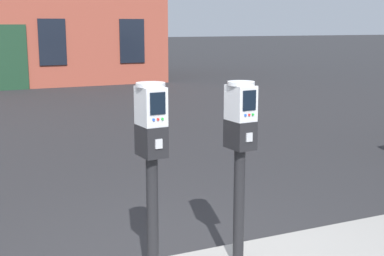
# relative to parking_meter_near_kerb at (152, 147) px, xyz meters

# --- Properties ---
(parking_meter_near_kerb) EXTENTS (0.23, 0.26, 1.55)m
(parking_meter_near_kerb) POSITION_rel_parking_meter_near_kerb_xyz_m (0.00, 0.00, 0.00)
(parking_meter_near_kerb) COLOR black
(parking_meter_near_kerb) RESTS_ON sidewalk_slab
(parking_meter_twin_adjacent) EXTENTS (0.23, 0.26, 1.53)m
(parking_meter_twin_adjacent) POSITION_rel_parking_meter_near_kerb_xyz_m (0.76, -0.00, -0.02)
(parking_meter_twin_adjacent) COLOR black
(parking_meter_twin_adjacent) RESTS_ON sidewalk_slab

